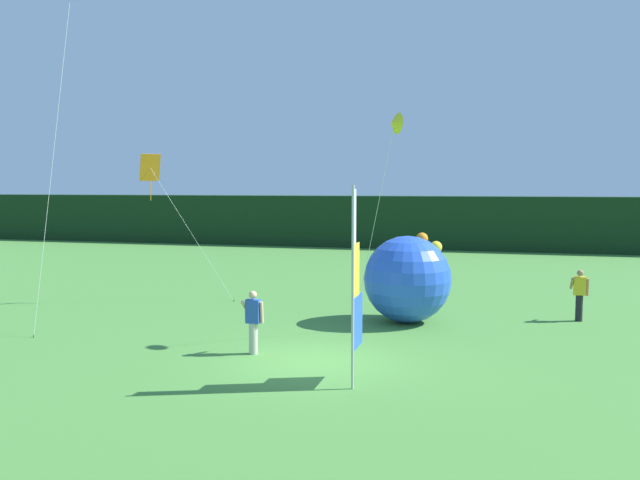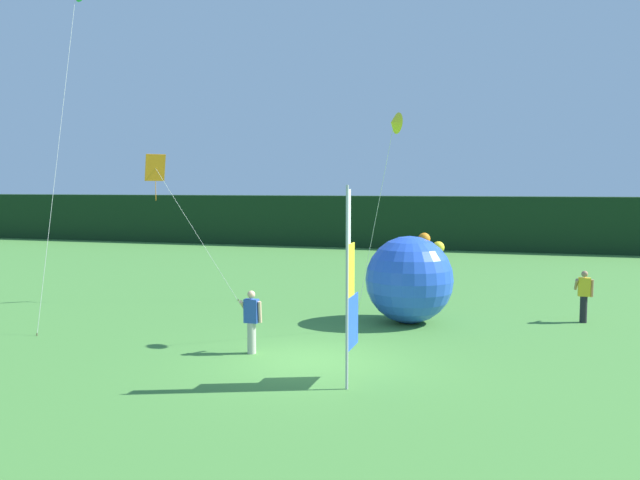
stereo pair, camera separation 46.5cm
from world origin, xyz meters
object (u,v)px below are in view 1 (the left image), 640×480
banner_flag (356,290)px  kite_orange_diamond_2 (153,172)px  person_mid_field (253,320)px  person_near_banner (579,294)px  kite_yellow_delta_1 (394,125)px  inflatable_balloon (407,279)px

banner_flag → kite_orange_diamond_2: kite_orange_diamond_2 is taller
person_mid_field → kite_orange_diamond_2: bearing=135.5°
person_near_banner → kite_yellow_delta_1: size_ratio=0.26×
banner_flag → kite_orange_diamond_2: 12.54m
banner_flag → kite_yellow_delta_1: 5.59m
banner_flag → inflatable_balloon: (0.26, 6.72, -0.69)m
inflatable_balloon → kite_yellow_delta_1: size_ratio=0.45×
kite_orange_diamond_2 → person_near_banner: bearing=1.3°
person_near_banner → inflatable_balloon: inflatable_balloon is taller
banner_flag → kite_yellow_delta_1: bearing=87.3°
kite_orange_diamond_2 → inflatable_balloon: bearing=-7.5°
person_mid_field → inflatable_balloon: (3.31, 4.87, 0.51)m
banner_flag → person_near_banner: 10.05m
person_near_banner → person_mid_field: (-8.57, -6.46, -0.01)m
person_near_banner → kite_orange_diamond_2: size_ratio=0.30×
person_mid_field → kite_orange_diamond_2: (-6.23, 6.13, 3.93)m
kite_yellow_delta_1 → kite_orange_diamond_2: bearing=157.4°
kite_orange_diamond_2 → banner_flag: bearing=-40.7°
person_near_banner → inflatable_balloon: (-5.26, -1.59, 0.50)m
kite_orange_diamond_2 → kite_yellow_delta_1: bearing=-22.6°
person_mid_field → kite_orange_diamond_2: 9.58m
person_near_banner → person_mid_field: person_near_banner is taller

